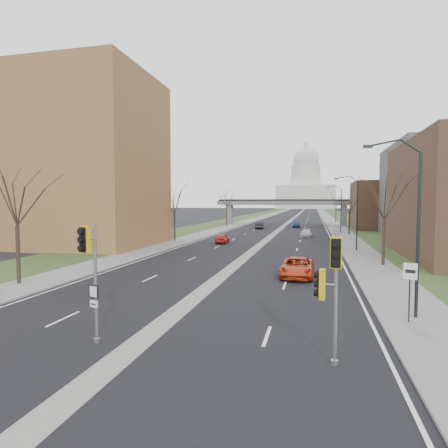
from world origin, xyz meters
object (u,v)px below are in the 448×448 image
at_px(car_left_far, 260,225).
at_px(car_left_near, 222,238).
at_px(car_right_mid, 306,233).
at_px(speed_limit_sign, 410,282).
at_px(car_right_near, 297,267).
at_px(signal_pole_right, 331,278).
at_px(signal_pole_median, 90,262).
at_px(car_right_far, 296,224).

bearing_deg(car_left_far, car_left_near, 82.26).
bearing_deg(car_left_near, car_right_mid, -135.71).
relative_size(speed_limit_sign, car_right_near, 0.52).
relative_size(car_left_far, car_right_near, 0.89).
bearing_deg(car_right_mid, signal_pole_right, -85.86).
relative_size(signal_pole_median, car_right_mid, 1.14).
distance_m(signal_pole_right, car_right_mid, 49.48).
xyz_separation_m(signal_pole_right, car_right_mid, (-1.73, 49.39, -2.52)).
height_order(signal_pole_right, car_right_mid, signal_pole_right).
xyz_separation_m(car_right_near, car_right_mid, (0.03, 33.60, -0.12)).
height_order(speed_limit_sign, car_right_mid, speed_limit_sign).
height_order(signal_pole_median, car_right_far, signal_pole_median).
xyz_separation_m(signal_pole_right, car_left_far, (-11.83, 66.65, -2.36)).
xyz_separation_m(signal_pole_median, signal_pole_right, (9.24, 0.17, -0.24)).
xyz_separation_m(signal_pole_median, car_right_far, (4.95, 72.17, -2.66)).
relative_size(speed_limit_sign, car_right_mid, 0.66).
distance_m(speed_limit_sign, car_left_near, 35.99).
bearing_deg(signal_pole_right, car_right_near, 101.85).
bearing_deg(signal_pole_median, car_right_mid, 97.85).
xyz_separation_m(signal_pole_median, car_right_mid, (7.51, 49.55, -2.76)).
height_order(car_left_far, car_right_far, car_left_far).
relative_size(signal_pole_right, car_left_far, 1.01).
height_order(speed_limit_sign, car_left_far, speed_limit_sign).
bearing_deg(car_left_far, car_right_mid, 114.80).
relative_size(speed_limit_sign, car_left_far, 0.59).
bearing_deg(speed_limit_sign, car_right_far, 114.96).
xyz_separation_m(speed_limit_sign, car_left_near, (-16.77, 31.81, -1.39)).
bearing_deg(car_left_far, signal_pole_median, 86.69).
bearing_deg(signal_pole_median, car_left_near, 112.13).
xyz_separation_m(signal_pole_right, speed_limit_sign, (3.81, 5.52, -1.09)).
height_order(signal_pole_median, speed_limit_sign, signal_pole_median).
relative_size(signal_pole_median, car_right_far, 1.16).
bearing_deg(signal_pole_median, speed_limit_sign, 39.99).
xyz_separation_m(signal_pole_median, car_left_near, (-3.72, 37.50, -2.72)).
xyz_separation_m(speed_limit_sign, car_right_far, (-8.10, 66.49, -1.33)).
height_order(speed_limit_sign, car_left_near, speed_limit_sign).
bearing_deg(car_left_far, signal_pole_right, 94.54).
height_order(signal_pole_median, signal_pole_right, signal_pole_median).
distance_m(signal_pole_right, car_left_far, 67.73).
bearing_deg(signal_pole_median, car_right_far, 102.54).
xyz_separation_m(car_left_near, car_right_far, (8.67, 34.67, 0.06)).
xyz_separation_m(signal_pole_right, car_right_far, (-4.29, 72.00, -2.43)).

